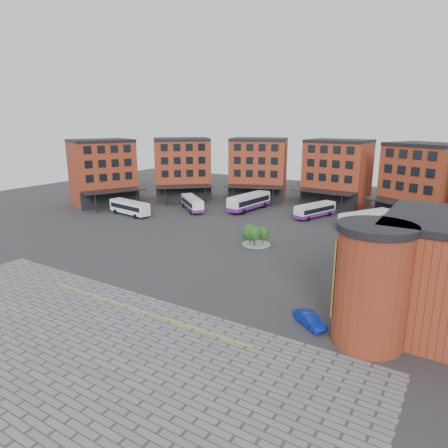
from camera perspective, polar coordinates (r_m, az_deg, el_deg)
The scene contains 12 objects.
ground at distance 53.38m, azimuth -3.23°, elevation -5.92°, with size 160.00×160.00×0.00m, color #28282B.
paving_zone at distance 37.73m, azimuth -20.79°, elevation -16.13°, with size 50.00×22.00×0.02m, color slate.
yellow_line at distance 42.29m, azimuth -12.07°, elevation -11.93°, with size 26.00×0.15×0.02m, color gold.
main_building at distance 86.71m, azimuth 8.73°, elevation 6.83°, with size 94.14×42.48×14.60m.
tree_island at distance 61.30m, azimuth 4.39°, elevation -1.41°, with size 4.40×4.40×3.29m.
bus_a at distance 82.97m, azimuth -13.35°, elevation 2.41°, with size 10.56×3.95×2.92m.
bus_b at distance 85.26m, azimuth -4.57°, elevation 2.98°, with size 9.53×8.51×2.93m.
bus_c at distance 85.32m, azimuth 3.62°, elevation 3.21°, with size 4.16×12.60×3.48m.
bus_d at distance 80.67m, azimuth 12.87°, elevation 1.96°, with size 5.57×10.31×2.85m.
bus_e at distance 74.74m, azimuth 19.67°, elevation 0.61°, with size 7.80×11.05×3.17m.
bus_f at distance 68.03m, azimuth 27.42°, elevation -1.70°, with size 9.54×7.48×2.81m.
blue_car at distance 39.17m, azimuth 12.16°, elevation -13.22°, with size 1.32×3.79×1.25m, color #0B2296.
Camera 1 is at (28.80, -40.87, 18.69)m, focal length 32.00 mm.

